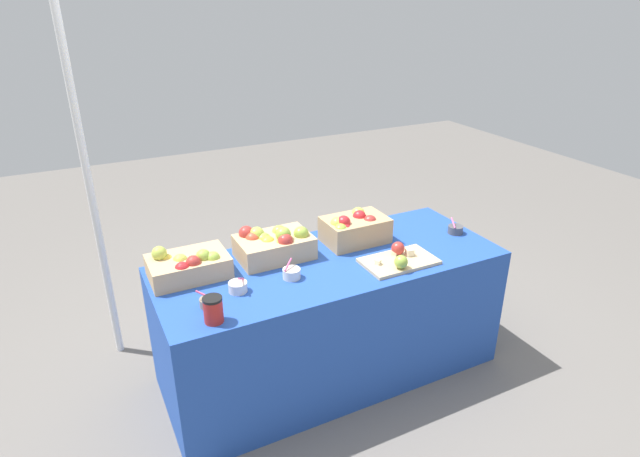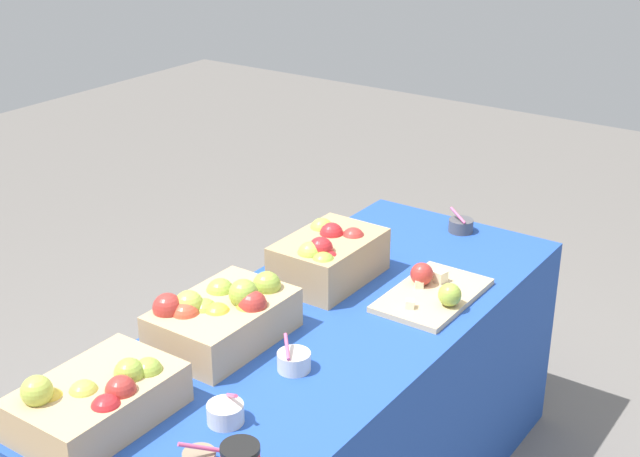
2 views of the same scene
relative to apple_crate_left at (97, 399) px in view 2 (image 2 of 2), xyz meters
The scene contains 8 objects.
table 0.87m from the apple_crate_left, 12.55° to the right, with size 1.90×0.76×0.74m, color #234CAD.
apple_crate_left is the anchor object (origin of this frame).
apple_crate_middle 0.47m from the apple_crate_left, ahead, with size 0.40×0.27×0.19m.
apple_crate_right 0.96m from the apple_crate_left, ahead, with size 0.37×0.24×0.19m.
cutting_board_front 1.11m from the apple_crate_left, 19.01° to the right, with size 0.40×0.24×0.09m.
sample_bowl_near 0.31m from the apple_crate_left, 55.05° to the right, with size 0.09×0.09×0.10m.
sample_bowl_mid 0.53m from the apple_crate_left, 28.26° to the right, with size 0.09×0.09×0.09m.
sample_bowl_extra 1.58m from the apple_crate_left, ahead, with size 0.09×0.09×0.09m.
Camera 2 is at (-1.90, -1.31, 2.03)m, focal length 49.50 mm.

